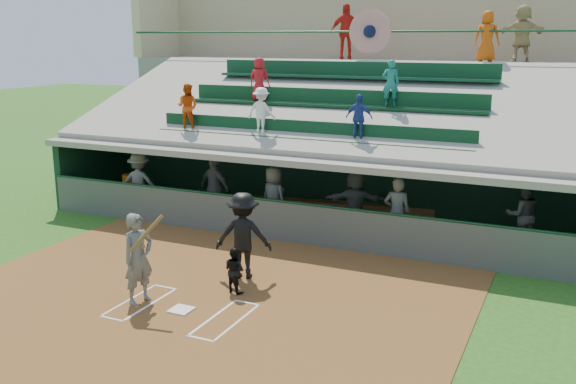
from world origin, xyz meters
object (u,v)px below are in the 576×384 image
at_px(home_plate, 181,310).
at_px(water_cooler, 128,180).
at_px(catcher, 234,270).
at_px(white_table, 130,197).
at_px(batter_at_plate, 138,258).

distance_m(home_plate, water_cooler, 8.62).
height_order(catcher, white_table, catcher).
bearing_deg(home_plate, white_table, 134.89).
relative_size(home_plate, water_cooler, 1.16).
xyz_separation_m(catcher, white_table, (-6.55, 4.75, -0.12)).
xyz_separation_m(batter_at_plate, water_cooler, (-5.04, 6.05, -0.04)).
distance_m(home_plate, catcher, 1.49).
bearing_deg(batter_at_plate, catcher, 40.62).
relative_size(home_plate, batter_at_plate, 0.22).
bearing_deg(catcher, home_plate, 84.98).
distance_m(catcher, water_cooler, 8.11).
xyz_separation_m(batter_at_plate, white_table, (-5.03, 6.05, -0.58)).
bearing_deg(home_plate, catcher, 69.27).
bearing_deg(water_cooler, catcher, -35.87).
relative_size(catcher, water_cooler, 2.72).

